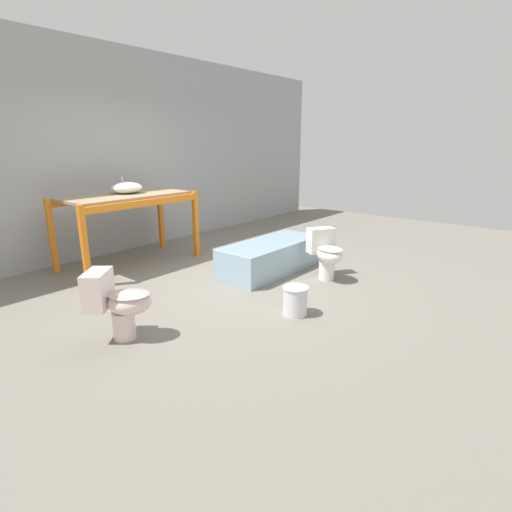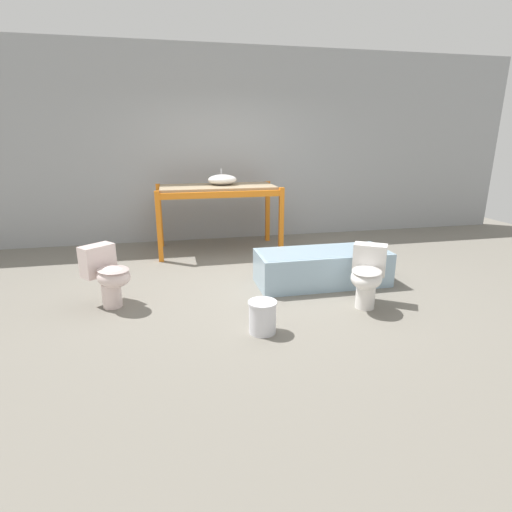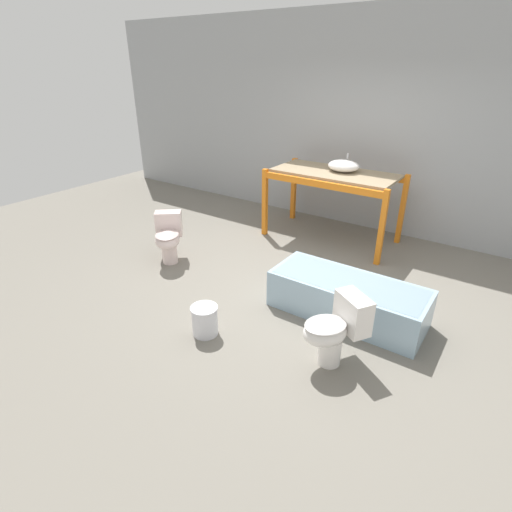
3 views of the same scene
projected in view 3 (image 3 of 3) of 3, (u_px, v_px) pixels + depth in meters
ground_plane at (295, 283)px, 4.94m from camera, size 12.00×12.00×0.00m
warehouse_wall_rear at (377, 126)px, 5.95m from camera, size 10.80×0.08×3.20m
shelving_rack at (334, 182)px, 5.80m from camera, size 1.90×0.95×1.04m
sink_basin at (344, 166)px, 5.72m from camera, size 0.45×0.40×0.24m
bathtub_main at (347, 296)px, 4.21m from camera, size 1.62×0.65×0.42m
toilet_near at (335, 328)px, 3.49m from camera, size 0.58×0.66×0.65m
toilet_far at (168, 236)px, 5.31m from camera, size 0.62×0.65×0.65m
bucket_white at (205, 320)px, 3.95m from camera, size 0.27×0.27×0.31m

